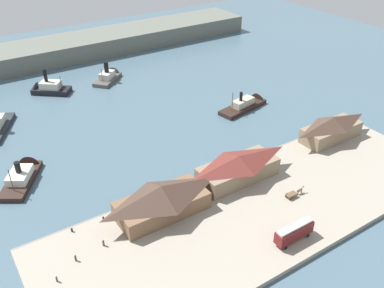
{
  "coord_description": "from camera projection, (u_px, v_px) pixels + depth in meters",
  "views": [
    {
      "loc": [
        -57.93,
        -79.64,
        67.95
      ],
      "look_at": [
        0.89,
        10.62,
        2.0
      ],
      "focal_mm": 39.52,
      "sensor_mm": 36.0,
      "label": 1
    }
  ],
  "objects": [
    {
      "name": "street_tram",
      "position": [
        294.0,
        232.0,
        91.96
      ],
      "size": [
        9.65,
        2.63,
        4.19
      ],
      "color": "maroon",
      "rests_on": "quay_promenade"
    },
    {
      "name": "ground_plane",
      "position": [
        210.0,
        167.0,
        119.36
      ],
      "size": [
        320.0,
        320.0,
        0.0
      ],
      "primitive_type": "plane",
      "color": "#476070"
    },
    {
      "name": "pedestrian_at_waters_edge",
      "position": [
        57.0,
        279.0,
        83.08
      ],
      "size": [
        0.37,
        0.37,
        1.51
      ],
      "color": "#3D4C42",
      "rests_on": "quay_promenade"
    },
    {
      "name": "ferry_shed_central_terminal",
      "position": [
        332.0,
        128.0,
        128.65
      ],
      "size": [
        20.0,
        8.13,
        7.37
      ],
      "color": "#847056",
      "rests_on": "quay_promenade"
    },
    {
      "name": "ferry_shed_west_terminal",
      "position": [
        238.0,
        167.0,
        111.01
      ],
      "size": [
        22.23,
        9.35,
        7.04
      ],
      "color": "#847056",
      "rests_on": "quay_promenade"
    },
    {
      "name": "quay_promenade",
      "position": [
        262.0,
        208.0,
        103.33
      ],
      "size": [
        110.0,
        36.0,
        1.2
      ],
      "primitive_type": "cube",
      "color": "#9E9384",
      "rests_on": "ground"
    },
    {
      "name": "ferry_moored_east",
      "position": [
        47.0,
        88.0,
        161.62
      ],
      "size": [
        15.67,
        14.38,
        11.5
      ],
      "color": "black",
      "rests_on": "ground"
    },
    {
      "name": "ferry_moored_west",
      "position": [
        109.0,
        76.0,
        173.03
      ],
      "size": [
        15.83,
        15.09,
        10.36
      ],
      "color": "#514C47",
      "rests_on": "ground"
    },
    {
      "name": "far_headland",
      "position": [
        74.0,
        47.0,
        195.87
      ],
      "size": [
        180.0,
        24.0,
        8.0
      ],
      "primitive_type": "cube",
      "color": "#60665B",
      "rests_on": "ground"
    },
    {
      "name": "mooring_post_center_west",
      "position": [
        72.0,
        230.0,
        95.25
      ],
      "size": [
        0.44,
        0.44,
        0.9
      ],
      "primitive_type": "cylinder",
      "color": "black",
      "rests_on": "quay_promenade"
    },
    {
      "name": "horse_cart",
      "position": [
        294.0,
        193.0,
        105.99
      ],
      "size": [
        5.71,
        1.66,
        1.87
      ],
      "color": "brown",
      "rests_on": "quay_promenade"
    },
    {
      "name": "ferry_mid_harbor",
      "position": [
        248.0,
        104.0,
        151.53
      ],
      "size": [
        21.98,
        9.62,
        10.28
      ],
      "color": "black",
      "rests_on": "ground"
    },
    {
      "name": "pedestrian_by_tram",
      "position": [
        76.0,
        258.0,
        87.66
      ],
      "size": [
        0.42,
        0.42,
        1.7
      ],
      "color": "#4C3D33",
      "rests_on": "quay_promenade"
    },
    {
      "name": "ferry_near_quay",
      "position": [
        24.0,
        173.0,
        114.79
      ],
      "size": [
        15.36,
        19.18,
        10.02
      ],
      "color": "black",
      "rests_on": "ground"
    },
    {
      "name": "mooring_post_west",
      "position": [
        103.0,
        219.0,
        98.52
      ],
      "size": [
        0.44,
        0.44,
        0.9
      ],
      "primitive_type": "cylinder",
      "color": "black",
      "rests_on": "quay_promenade"
    },
    {
      "name": "seawall_edge",
      "position": [
        217.0,
        172.0,
        116.53
      ],
      "size": [
        110.0,
        0.8,
        1.0
      ],
      "primitive_type": "cube",
      "color": "gray",
      "rests_on": "ground"
    },
    {
      "name": "pedestrian_standing_center",
      "position": [
        103.0,
        243.0,
        91.34
      ],
      "size": [
        0.43,
        0.43,
        1.72
      ],
      "color": "#4C3D33",
      "rests_on": "quay_promenade"
    },
    {
      "name": "ferry_shed_customs_shed",
      "position": [
        162.0,
        199.0,
        99.04
      ],
      "size": [
        22.14,
        10.37,
        7.79
      ],
      "color": "brown",
      "rests_on": "quay_promenade"
    }
  ]
}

